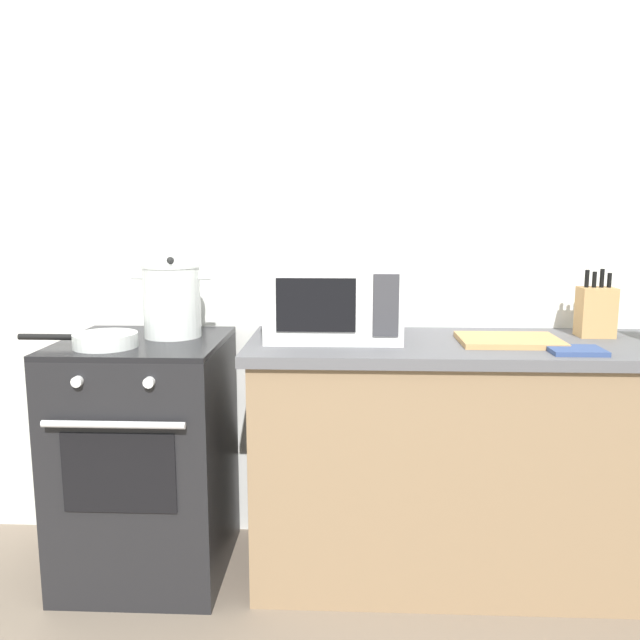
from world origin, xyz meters
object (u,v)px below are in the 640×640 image
(microwave, at_px, (334,298))
(cutting_board, at_px, (509,340))
(oven_mitt, at_px, (576,350))
(stock_pot, at_px, (172,300))
(stove, at_px, (147,457))
(frying_pan, at_px, (103,340))
(knife_block, at_px, (596,311))

(microwave, relative_size, cutting_board, 1.39)
(cutting_board, xyz_separation_m, oven_mitt, (0.19, -0.16, -0.00))
(stock_pot, xyz_separation_m, microwave, (0.62, 0.01, 0.01))
(stove, height_order, frying_pan, frying_pan)
(microwave, bearing_deg, knife_block, 3.55)
(knife_block, height_order, oven_mitt, knife_block)
(stove, height_order, cutting_board, cutting_board)
(stove, bearing_deg, microwave, 6.29)
(stove, distance_m, frying_pan, 0.51)
(cutting_board, bearing_deg, microwave, 173.06)
(cutting_board, height_order, oven_mitt, cutting_board)
(stove, relative_size, stock_pot, 3.01)
(knife_block, bearing_deg, cutting_board, -158.67)
(stock_pot, relative_size, microwave, 0.61)
(stock_pot, height_order, cutting_board, stock_pot)
(stove, distance_m, knife_block, 1.81)
(frying_pan, relative_size, oven_mitt, 2.35)
(oven_mitt, bearing_deg, stove, 174.13)
(frying_pan, distance_m, microwave, 0.85)
(frying_pan, bearing_deg, stove, 55.79)
(microwave, xyz_separation_m, knife_block, (1.00, 0.06, -0.05))
(stock_pot, bearing_deg, oven_mitt, -9.06)
(stove, height_order, microwave, microwave)
(cutting_board, height_order, knife_block, knife_block)
(cutting_board, xyz_separation_m, knife_block, (0.36, 0.14, 0.09))
(stove, xyz_separation_m, knife_block, (1.72, 0.14, 0.56))
(frying_pan, bearing_deg, knife_block, 8.73)
(cutting_board, bearing_deg, stove, -179.95)
(cutting_board, bearing_deg, frying_pan, -174.57)
(cutting_board, bearing_deg, oven_mitt, -40.65)
(stock_pot, relative_size, oven_mitt, 1.70)
(frying_pan, xyz_separation_m, knife_block, (1.81, 0.28, 0.07))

